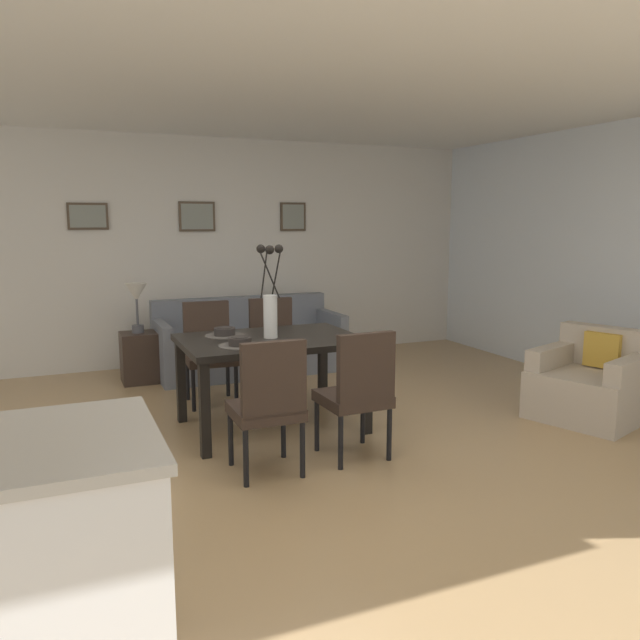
# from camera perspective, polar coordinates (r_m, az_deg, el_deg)

# --- Properties ---
(ground_plane) EXTENTS (9.00, 9.00, 0.00)m
(ground_plane) POSITION_cam_1_polar(r_m,az_deg,el_deg) (4.56, -3.30, -12.26)
(ground_plane) COLOR tan
(back_wall_panel) EXTENTS (9.00, 0.10, 2.60)m
(back_wall_panel) POSITION_cam_1_polar(r_m,az_deg,el_deg) (7.40, -12.12, 6.13)
(back_wall_panel) COLOR silver
(back_wall_panel) RESTS_ON ground
(side_window_wall) EXTENTS (0.10, 6.30, 2.60)m
(side_window_wall) POSITION_cam_1_polar(r_m,az_deg,el_deg) (6.74, 25.95, 5.13)
(side_window_wall) COLOR white
(side_window_wall) RESTS_ON ground
(ceiling_panel) EXTENTS (9.00, 7.20, 0.08)m
(ceiling_panel) POSITION_cam_1_polar(r_m,az_deg,el_deg) (4.73, -5.40, 21.02)
(ceiling_panel) COLOR white
(dining_table) EXTENTS (1.40, 0.99, 0.74)m
(dining_table) POSITION_cam_1_polar(r_m,az_deg,el_deg) (4.98, -4.53, -2.59)
(dining_table) COLOR black
(dining_table) RESTS_ON ground
(dining_chair_near_left) EXTENTS (0.45, 0.45, 0.92)m
(dining_chair_near_left) POSITION_cam_1_polar(r_m,az_deg,el_deg) (4.07, -4.72, -7.35)
(dining_chair_near_left) COLOR #33261E
(dining_chair_near_left) RESTS_ON ground
(dining_chair_near_right) EXTENTS (0.47, 0.47, 0.92)m
(dining_chair_near_right) POSITION_cam_1_polar(r_m,az_deg,el_deg) (5.80, -10.13, -2.46)
(dining_chair_near_right) COLOR #33261E
(dining_chair_near_right) RESTS_ON ground
(dining_chair_far_left) EXTENTS (0.45, 0.45, 0.92)m
(dining_chair_far_left) POSITION_cam_1_polar(r_m,az_deg,el_deg) (4.34, 3.50, -6.29)
(dining_chair_far_left) COLOR #33261E
(dining_chair_far_left) RESTS_ON ground
(dining_chair_far_right) EXTENTS (0.47, 0.47, 0.92)m
(dining_chair_far_right) POSITION_cam_1_polar(r_m,az_deg,el_deg) (5.98, -4.23, -2.00)
(dining_chair_far_right) COLOR #33261E
(dining_chair_far_right) RESTS_ON ground
(centerpiece_vase) EXTENTS (0.21, 0.23, 0.73)m
(centerpiece_vase) POSITION_cam_1_polar(r_m,az_deg,el_deg) (4.92, -4.58, 1.62)
(centerpiece_vase) COLOR white
(centerpiece_vase) RESTS_ON dining_table
(placemat_near_left) EXTENTS (0.32, 0.32, 0.01)m
(placemat_near_left) POSITION_cam_1_polar(r_m,az_deg,el_deg) (4.66, -7.33, -2.33)
(placemat_near_left) COLOR #4C4742
(placemat_near_left) RESTS_ON dining_table
(bowl_near_left) EXTENTS (0.17, 0.17, 0.07)m
(bowl_near_left) POSITION_cam_1_polar(r_m,az_deg,el_deg) (4.65, -7.34, -1.88)
(bowl_near_left) COLOR #2D2826
(bowl_near_left) RESTS_ON dining_table
(placemat_near_right) EXTENTS (0.32, 0.32, 0.01)m
(placemat_near_right) POSITION_cam_1_polar(r_m,az_deg,el_deg) (5.08, -8.72, -1.41)
(placemat_near_right) COLOR #4C4742
(placemat_near_right) RESTS_ON dining_table
(bowl_near_right) EXTENTS (0.17, 0.17, 0.07)m
(bowl_near_right) POSITION_cam_1_polar(r_m,az_deg,el_deg) (5.07, -8.73, -0.99)
(bowl_near_right) COLOR #2D2826
(bowl_near_right) RESTS_ON dining_table
(sofa) EXTENTS (2.01, 0.84, 0.80)m
(sofa) POSITION_cam_1_polar(r_m,az_deg,el_deg) (6.96, -6.53, -2.39)
(sofa) COLOR slate
(sofa) RESTS_ON ground
(side_table) EXTENTS (0.36, 0.36, 0.52)m
(side_table) POSITION_cam_1_polar(r_m,az_deg,el_deg) (6.70, -16.21, -3.31)
(side_table) COLOR #33261E
(side_table) RESTS_ON ground
(table_lamp) EXTENTS (0.22, 0.22, 0.51)m
(table_lamp) POSITION_cam_1_polar(r_m,az_deg,el_deg) (6.60, -16.46, 2.06)
(table_lamp) COLOR #4C4C51
(table_lamp) RESTS_ON side_table
(armchair) EXTENTS (1.02, 1.02, 0.75)m
(armchair) POSITION_cam_1_polar(r_m,az_deg,el_deg) (5.77, 23.56, -5.45)
(armchair) COLOR #B7A893
(armchair) RESTS_ON ground
(framed_picture_left) EXTENTS (0.42, 0.03, 0.29)m
(framed_picture_left) POSITION_cam_1_polar(r_m,az_deg,el_deg) (7.19, -20.49, 8.88)
(framed_picture_left) COLOR #473828
(framed_picture_center) EXTENTS (0.41, 0.03, 0.34)m
(framed_picture_center) POSITION_cam_1_polar(r_m,az_deg,el_deg) (7.34, -11.19, 9.28)
(framed_picture_center) COLOR #473828
(framed_picture_right) EXTENTS (0.32, 0.03, 0.34)m
(framed_picture_right) POSITION_cam_1_polar(r_m,az_deg,el_deg) (7.68, -2.49, 9.43)
(framed_picture_right) COLOR #473828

